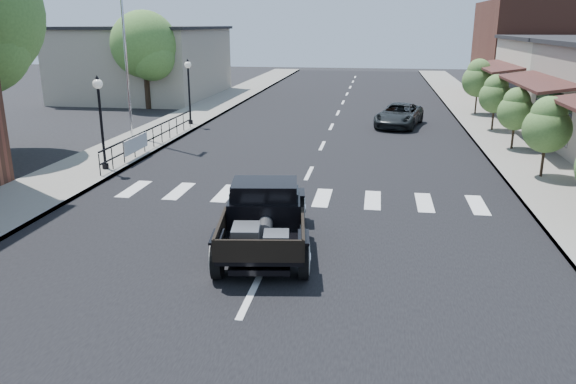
# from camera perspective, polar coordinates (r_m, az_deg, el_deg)

# --- Properties ---
(ground) EXTENTS (120.00, 120.00, 0.00)m
(ground) POSITION_cam_1_polar(r_m,az_deg,el_deg) (14.42, -1.23, -5.21)
(ground) COLOR black
(ground) RESTS_ON ground
(road) EXTENTS (14.00, 80.00, 0.02)m
(road) POSITION_cam_1_polar(r_m,az_deg,el_deg) (28.77, 4.09, 5.92)
(road) COLOR black
(road) RESTS_ON ground
(road_markings) EXTENTS (12.00, 60.00, 0.06)m
(road_markings) POSITION_cam_1_polar(r_m,az_deg,el_deg) (23.90, 3.02, 3.68)
(road_markings) COLOR silver
(road_markings) RESTS_ON ground
(sidewalk_left) EXTENTS (3.00, 80.00, 0.15)m
(sidewalk_left) POSITION_cam_1_polar(r_m,az_deg,el_deg) (30.66, -12.04, 6.39)
(sidewalk_left) COLOR gray
(sidewalk_left) RESTS_ON ground
(sidewalk_right) EXTENTS (3.00, 80.00, 0.15)m
(sidewalk_right) POSITION_cam_1_polar(r_m,az_deg,el_deg) (29.30, 20.96, 5.18)
(sidewalk_right) COLOR gray
(sidewalk_right) RESTS_ON ground
(low_building_left) EXTENTS (10.00, 12.00, 5.00)m
(low_building_left) POSITION_cam_1_polar(r_m,az_deg,el_deg) (44.78, -14.22, 12.54)
(low_building_left) COLOR #A9A18E
(low_building_left) RESTS_ON ground
(far_building_right) EXTENTS (11.00, 10.00, 7.00)m
(far_building_right) POSITION_cam_1_polar(r_m,az_deg,el_deg) (47.06, 25.86, 12.82)
(far_building_right) COLOR brown
(far_building_right) RESTS_ON ground
(railing) EXTENTS (0.08, 10.00, 1.00)m
(railing) POSITION_cam_1_polar(r_m,az_deg,el_deg) (25.55, -13.54, 5.58)
(railing) COLOR black
(railing) RESTS_ON sidewalk_left
(banner) EXTENTS (0.04, 2.20, 0.60)m
(banner) POSITION_cam_1_polar(r_m,az_deg,el_deg) (23.76, -15.14, 4.16)
(banner) COLOR silver
(banner) RESTS_ON sidewalk_left
(lamp_post_b) EXTENTS (0.36, 0.36, 3.45)m
(lamp_post_b) POSITION_cam_1_polar(r_m,az_deg,el_deg) (21.89, -18.43, 6.65)
(lamp_post_b) COLOR black
(lamp_post_b) RESTS_ON sidewalk_left
(lamp_post_c) EXTENTS (0.36, 0.36, 3.45)m
(lamp_post_c) POSITION_cam_1_polar(r_m,az_deg,el_deg) (31.02, -10.01, 9.99)
(lamp_post_c) COLOR black
(lamp_post_c) RESTS_ON sidewalk_left
(flagpole) EXTENTS (0.12, 0.12, 12.46)m
(flagpole) POSITION_cam_1_polar(r_m,az_deg,el_deg) (27.72, -16.58, 18.13)
(flagpole) COLOR silver
(flagpole) RESTS_ON sidewalk_left
(big_tree_far) EXTENTS (4.26, 4.26, 6.25)m
(big_tree_far) POSITION_cam_1_polar(r_m,az_deg,el_deg) (38.25, -14.30, 12.84)
(big_tree_far) COLOR #487532
(big_tree_far) RESTS_ON ground
(small_tree_b) EXTENTS (1.65, 1.65, 2.75)m
(small_tree_b) POSITION_cam_1_polar(r_m,az_deg,el_deg) (21.73, 24.70, 4.96)
(small_tree_b) COLOR #466D31
(small_tree_b) RESTS_ON sidewalk_right
(small_tree_c) EXTENTS (1.53, 1.53, 2.54)m
(small_tree_c) POSITION_cam_1_polar(r_m,az_deg,el_deg) (26.28, 22.04, 6.84)
(small_tree_c) COLOR #466D31
(small_tree_c) RESTS_ON sidewalk_right
(small_tree_d) EXTENTS (1.62, 1.62, 2.70)m
(small_tree_d) POSITION_cam_1_polar(r_m,az_deg,el_deg) (30.72, 20.24, 8.44)
(small_tree_d) COLOR #466D31
(small_tree_d) RESTS_ON sidewalk_right
(small_tree_e) EXTENTS (1.88, 1.88, 3.14)m
(small_tree_e) POSITION_cam_1_polar(r_m,az_deg,el_deg) (36.01, 18.69, 10.02)
(small_tree_e) COLOR #466D31
(small_tree_e) RESTS_ON sidewalk_right
(hotrod_pickup) EXTENTS (2.98, 5.21, 1.71)m
(hotrod_pickup) POSITION_cam_1_polar(r_m,az_deg,el_deg) (13.81, -2.42, -2.44)
(hotrod_pickup) COLOR black
(hotrod_pickup) RESTS_ON ground
(second_car) EXTENTS (3.00, 4.79, 1.23)m
(second_car) POSITION_cam_1_polar(r_m,az_deg,el_deg) (31.29, 11.22, 7.65)
(second_car) COLOR black
(second_car) RESTS_ON ground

